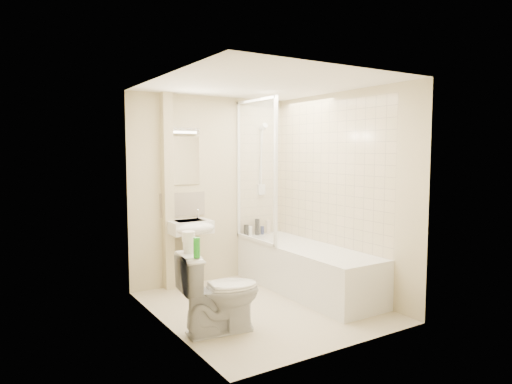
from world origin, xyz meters
TOP-DOWN VIEW (x-y plane):
  - floor at (0.00, 0.00)m, footprint 2.50×2.50m
  - wall_back at (0.00, 1.25)m, footprint 2.20×0.02m
  - wall_left at (-1.10, 0.00)m, footprint 0.02×2.50m
  - wall_right at (1.10, 0.00)m, footprint 0.02×2.50m
  - ceiling at (0.00, 0.00)m, footprint 2.20×2.50m
  - tile_back at (0.75, 1.24)m, footprint 0.70×0.01m
  - tile_right at (1.09, 0.20)m, footprint 0.01×2.10m
  - pipe_boxing at (-0.62, 1.19)m, footprint 0.12×0.12m
  - splashback at (-0.40, 1.24)m, footprint 0.60×0.02m
  - mirror at (-0.40, 1.24)m, footprint 0.46×0.01m
  - strip_light at (-0.40, 1.22)m, footprint 0.42×0.07m
  - bathtub at (0.75, 0.20)m, footprint 0.70×2.10m
  - shower_screen at (0.40, 0.80)m, footprint 0.04×0.92m
  - shower_fixture at (0.75, 1.19)m, footprint 0.10×0.16m
  - pedestal_sink at (-0.40, 1.01)m, footprint 0.50×0.47m
  - bottle_black_a at (0.48, 1.16)m, footprint 0.07×0.07m
  - bottle_white_a at (0.53, 1.16)m, footprint 0.06×0.06m
  - bottle_black_b at (0.65, 1.16)m, footprint 0.07×0.07m
  - bottle_blue at (0.73, 1.16)m, footprint 0.05×0.05m
  - bottle_cream at (0.83, 1.16)m, footprint 0.07×0.07m
  - toilet at (-0.72, -0.36)m, footprint 0.62×0.87m
  - toilet_roll_lower at (-0.99, -0.28)m, footprint 0.11×0.11m
  - toilet_roll_upper at (-0.99, -0.26)m, footprint 0.12×0.12m
  - green_bottle at (-1.01, -0.49)m, footprint 0.06×0.06m

SIDE VIEW (x-z plane):
  - floor at x=0.00m, z-range 0.00..0.00m
  - bathtub at x=0.75m, z-range 0.01..0.56m
  - toilet at x=-0.72m, z-range 0.00..0.77m
  - bottle_blue at x=0.73m, z-range 0.55..0.66m
  - bottle_white_a at x=0.53m, z-range 0.55..0.68m
  - bottle_black_a at x=0.48m, z-range 0.55..0.71m
  - bottle_cream at x=0.83m, z-range 0.55..0.74m
  - bottle_black_b at x=0.65m, z-range 0.55..0.77m
  - pedestal_sink at x=-0.40m, z-range 0.20..1.17m
  - toilet_roll_lower at x=-0.99m, z-range 0.77..0.88m
  - green_bottle at x=-1.01m, z-range 0.77..0.95m
  - toilet_roll_upper at x=-0.99m, z-range 0.88..0.97m
  - splashback at x=-0.40m, z-range 0.88..1.18m
  - wall_back at x=0.00m, z-range 0.00..2.40m
  - wall_left at x=-1.10m, z-range 0.00..2.40m
  - wall_right at x=1.10m, z-range 0.00..2.40m
  - pipe_boxing at x=-0.62m, z-range 0.00..2.40m
  - tile_back at x=0.75m, z-range 0.55..2.30m
  - tile_right at x=1.09m, z-range 0.55..2.30m
  - shower_screen at x=0.40m, z-range 0.55..2.35m
  - shower_fixture at x=0.75m, z-range 1.05..2.04m
  - mirror at x=-0.40m, z-range 1.28..1.88m
  - strip_light at x=-0.40m, z-range 1.92..1.98m
  - ceiling at x=0.00m, z-range 2.39..2.41m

